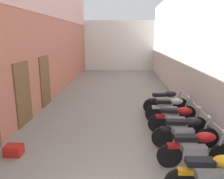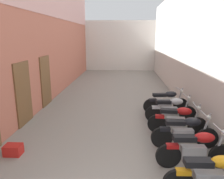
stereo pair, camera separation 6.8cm
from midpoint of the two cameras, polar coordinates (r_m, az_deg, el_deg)
ground_plane at (r=9.23m, az=0.54°, el=-5.55°), size 34.23×34.23×0.00m
building_left at (r=11.29m, az=-16.43°, el=15.80°), size 0.45×18.23×7.08m
building_right at (r=11.08m, az=18.75°, el=11.22°), size 0.45×18.23×5.40m
building_far_end at (r=20.84m, az=2.28°, el=11.41°), size 9.19×2.00×4.39m
motorcycle_second at (r=4.85m, az=25.12°, el=-19.52°), size 1.85×0.58×1.04m
motorcycle_third at (r=5.66m, az=21.37°, el=-14.12°), size 1.85×0.58×1.04m
motorcycle_fourth at (r=6.47m, az=18.83°, el=-10.26°), size 1.85×0.58×1.04m
motorcycle_fifth at (r=7.27m, az=17.01°, el=-7.43°), size 1.85×0.58×1.04m
motorcycle_sixth at (r=8.21m, az=15.39°, el=-4.88°), size 1.85×0.58×1.04m
motorcycle_seventh at (r=9.12m, az=14.16°, el=-2.93°), size 1.84×0.58×1.04m
plastic_crate at (r=6.50m, az=-24.08°, el=-14.17°), size 0.44×0.32×0.28m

